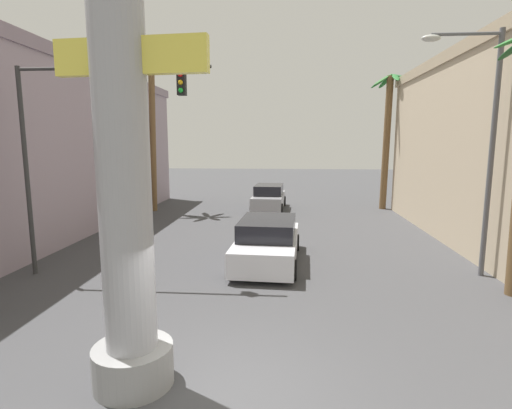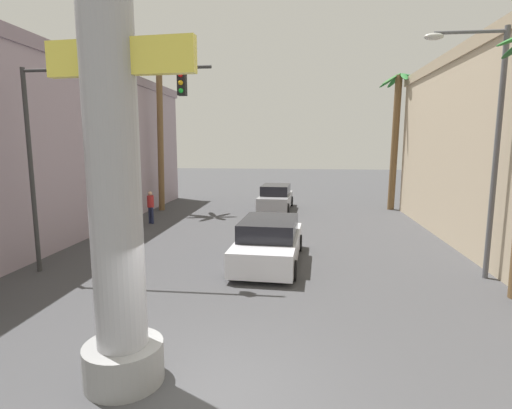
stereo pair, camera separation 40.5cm
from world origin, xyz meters
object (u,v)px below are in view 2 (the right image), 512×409
(neon_sign_pole, at_px, (111,118))
(palm_tree_far_left, at_px, (161,113))
(traffic_light_mast, at_px, (81,130))
(palm_tree_far_right, at_px, (396,129))
(street_lamp, at_px, (486,132))
(pedestrian_far_left, at_px, (151,205))
(car_lead, at_px, (269,242))
(car_far, at_px, (276,198))

(neon_sign_pole, xyz_separation_m, palm_tree_far_left, (-5.36, 17.34, 1.36))
(traffic_light_mast, distance_m, palm_tree_far_left, 12.03)
(neon_sign_pole, bearing_deg, palm_tree_far_right, 65.63)
(street_lamp, distance_m, pedestrian_far_left, 15.29)
(car_lead, height_order, palm_tree_far_left, palm_tree_far_left)
(neon_sign_pole, relative_size, palm_tree_far_left, 1.10)
(traffic_light_mast, relative_size, car_far, 1.41)
(pedestrian_far_left, bearing_deg, street_lamp, -27.90)
(palm_tree_far_left, bearing_deg, car_far, 10.16)
(car_lead, distance_m, pedestrian_far_left, 9.06)
(traffic_light_mast, bearing_deg, car_lead, 17.76)
(street_lamp, relative_size, pedestrian_far_left, 4.44)
(street_lamp, bearing_deg, palm_tree_far_right, 88.78)
(palm_tree_far_right, height_order, pedestrian_far_left, palm_tree_far_right)
(car_lead, distance_m, car_far, 11.26)
(neon_sign_pole, distance_m, car_far, 19.01)
(street_lamp, height_order, car_far, street_lamp)
(neon_sign_pole, xyz_separation_m, car_far, (1.45, 18.57, -3.82))
(car_far, distance_m, palm_tree_far_left, 8.65)
(car_lead, xyz_separation_m, palm_tree_far_left, (-7.32, 10.03, 5.19))
(neon_sign_pole, xyz_separation_m, traffic_light_mast, (-3.68, 5.51, -0.01))
(traffic_light_mast, height_order, car_far, traffic_light_mast)
(car_lead, bearing_deg, palm_tree_far_left, 126.10)
(neon_sign_pole, relative_size, car_lead, 2.11)
(street_lamp, xyz_separation_m, palm_tree_far_right, (0.27, 12.75, 0.53))
(car_lead, bearing_deg, traffic_light_mast, -162.24)
(car_far, bearing_deg, traffic_light_mast, -111.45)
(neon_sign_pole, bearing_deg, car_far, 85.54)
(street_lamp, xyz_separation_m, pedestrian_far_left, (-13.15, 6.97, -3.49))
(neon_sign_pole, relative_size, car_far, 2.30)
(street_lamp, relative_size, palm_tree_far_right, 0.90)
(traffic_light_mast, height_order, car_lead, traffic_light_mast)
(neon_sign_pole, height_order, car_far, neon_sign_pole)
(palm_tree_far_right, bearing_deg, pedestrian_far_left, -156.70)
(car_far, relative_size, pedestrian_far_left, 2.71)
(neon_sign_pole, height_order, palm_tree_far_right, neon_sign_pole)
(car_far, xyz_separation_m, palm_tree_far_right, (7.26, 0.67, 4.27))
(traffic_light_mast, bearing_deg, car_far, 68.55)
(palm_tree_far_left, bearing_deg, car_lead, -53.90)
(neon_sign_pole, height_order, palm_tree_far_left, neon_sign_pole)
(street_lamp, xyz_separation_m, car_far, (-6.99, 12.08, -3.74))
(palm_tree_far_right, xyz_separation_m, pedestrian_far_left, (-13.42, -5.78, -4.03))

